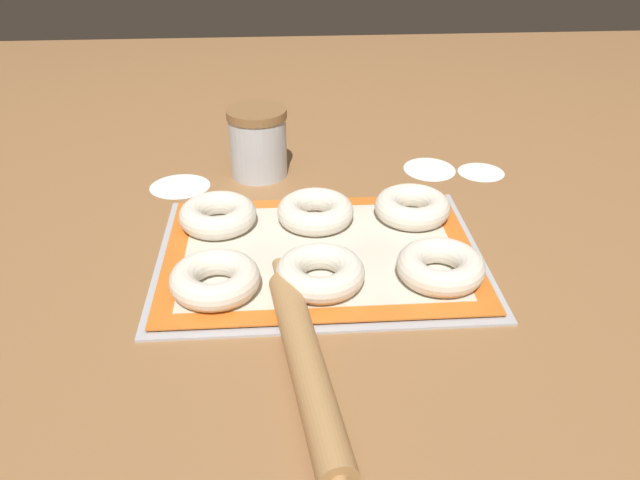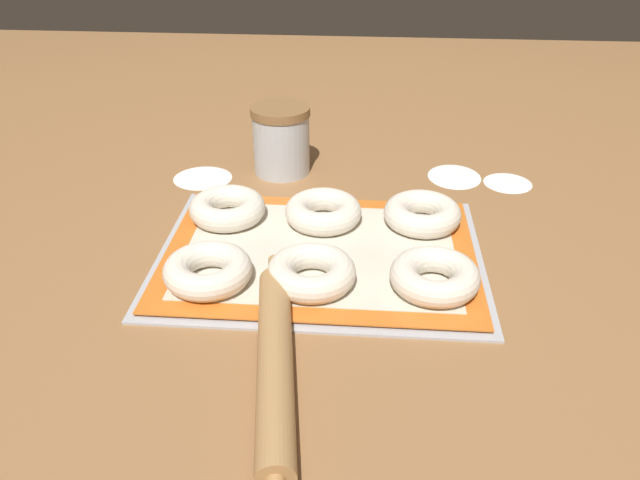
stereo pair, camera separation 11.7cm
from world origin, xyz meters
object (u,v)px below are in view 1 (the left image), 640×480
at_px(bagel_back_center, 315,211).
at_px(baking_tray, 320,255).
at_px(bagel_front_left, 215,279).
at_px(bagel_back_right, 412,207).
at_px(bagel_front_center, 320,272).
at_px(bagel_back_left, 218,215).
at_px(rolling_pin, 306,363).
at_px(flour_canister, 258,142).
at_px(bagel_front_right, 440,266).

bearing_deg(bagel_back_center, baking_tray, -89.00).
relative_size(baking_tray, bagel_front_left, 3.95).
bearing_deg(baking_tray, bagel_back_right, 30.55).
distance_m(bagel_front_center, bagel_back_left, 0.24).
bearing_deg(bagel_front_center, bagel_back_left, 131.55).
xyz_separation_m(bagel_front_center, rolling_pin, (-0.03, -0.17, -0.01)).
height_order(bagel_back_left, rolling_pin, bagel_back_left).
bearing_deg(bagel_back_center, rolling_pin, -95.22).
xyz_separation_m(bagel_front_center, flour_canister, (-0.09, 0.39, 0.04)).
distance_m(bagel_front_left, bagel_back_center, 0.24).
distance_m(bagel_back_left, rolling_pin, 0.37).
distance_m(baking_tray, bagel_front_center, 0.09).
height_order(bagel_back_left, bagel_back_center, same).
distance_m(baking_tray, rolling_pin, 0.26).
xyz_separation_m(bagel_back_right, rolling_pin, (-0.20, -0.36, -0.01)).
height_order(baking_tray, bagel_front_left, bagel_front_left).
xyz_separation_m(bagel_front_right, flour_canister, (-0.27, 0.39, 0.04)).
height_order(bagel_front_left, bagel_front_center, same).
bearing_deg(bagel_back_right, bagel_back_center, -178.31).
xyz_separation_m(baking_tray, bagel_back_left, (-0.16, 0.09, 0.03)).
height_order(bagel_front_right, bagel_back_right, same).
relative_size(bagel_front_left, bagel_back_right, 1.00).
bearing_deg(flour_canister, rolling_pin, -83.50).
distance_m(bagel_front_right, bagel_back_right, 0.18).
distance_m(bagel_front_center, bagel_back_center, 0.18).
distance_m(baking_tray, bagel_back_left, 0.19).
distance_m(bagel_back_left, flour_canister, 0.23).
distance_m(bagel_front_center, flour_canister, 0.41).
bearing_deg(rolling_pin, flour_canister, 96.50).
relative_size(baking_tray, bagel_front_right, 3.95).
bearing_deg(rolling_pin, bagel_back_center, 84.78).
xyz_separation_m(bagel_front_center, bagel_front_right, (0.17, 0.00, 0.00)).
height_order(bagel_back_center, bagel_back_right, same).
xyz_separation_m(bagel_front_left, bagel_back_right, (0.32, 0.19, 0.00)).
bearing_deg(flour_canister, bagel_front_right, -55.58).
xyz_separation_m(baking_tray, bagel_front_center, (-0.01, -0.09, 0.03)).
bearing_deg(bagel_back_center, bagel_back_left, -179.59).
bearing_deg(baking_tray, bagel_front_left, -148.56).
relative_size(bagel_front_left, bagel_front_center, 1.00).
bearing_deg(bagel_front_left, rolling_pin, -54.57).
distance_m(bagel_front_center, bagel_back_right, 0.25).
bearing_deg(flour_canister, bagel_back_right, -38.81).
bearing_deg(bagel_front_left, bagel_front_right, 1.79).
xyz_separation_m(baking_tray, flour_canister, (-0.10, 0.31, 0.06)).
bearing_deg(baking_tray, bagel_back_center, 91.00).
bearing_deg(bagel_back_center, bagel_front_left, -129.41).
relative_size(bagel_back_left, bagel_back_center, 1.00).
xyz_separation_m(baking_tray, bagel_front_left, (-0.15, -0.09, 0.03)).
relative_size(baking_tray, bagel_front_center, 3.95).
distance_m(bagel_back_left, bagel_back_right, 0.32).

